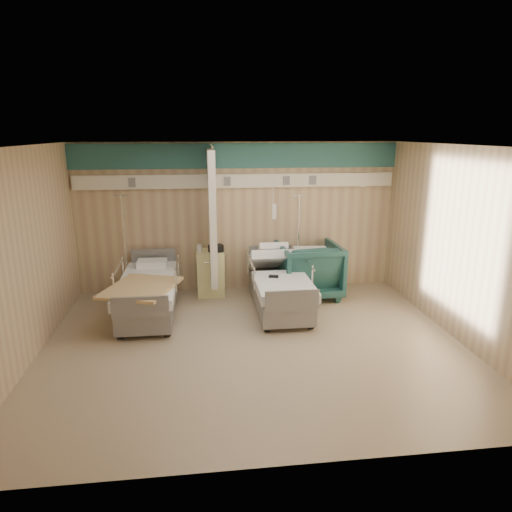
# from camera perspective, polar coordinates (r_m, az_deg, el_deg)

# --- Properties ---
(ground) EXTENTS (6.00, 5.00, 0.00)m
(ground) POSITION_cam_1_polar(r_m,az_deg,el_deg) (6.72, -0.31, -11.00)
(ground) COLOR gray
(ground) RESTS_ON ground
(room_walls) EXTENTS (6.04, 5.04, 2.82)m
(room_walls) POSITION_cam_1_polar(r_m,az_deg,el_deg) (6.37, -0.87, 5.22)
(room_walls) COLOR tan
(room_walls) RESTS_ON ground
(bed_right) EXTENTS (1.00, 2.16, 0.63)m
(bed_right) POSITION_cam_1_polar(r_m,az_deg,el_deg) (7.86, 2.94, -4.51)
(bed_right) COLOR white
(bed_right) RESTS_ON ground
(bed_left) EXTENTS (1.00, 2.16, 0.63)m
(bed_left) POSITION_cam_1_polar(r_m,az_deg,el_deg) (7.81, -13.24, -5.06)
(bed_left) COLOR white
(bed_left) RESTS_ON ground
(bedside_cabinet) EXTENTS (0.50, 0.48, 0.85)m
(bedside_cabinet) POSITION_cam_1_polar(r_m,az_deg,el_deg) (8.57, -5.68, -2.09)
(bedside_cabinet) COLOR #DFDA8B
(bedside_cabinet) RESTS_ON ground
(visitor_armchair) EXTENTS (1.14, 1.17, 1.02)m
(visitor_armchair) POSITION_cam_1_polar(r_m,az_deg,el_deg) (8.49, 6.60, -1.71)
(visitor_armchair) COLOR #1C4643
(visitor_armchair) RESTS_ON ground
(waffle_blanket) EXTENTS (0.66, 0.60, 0.07)m
(waffle_blanket) POSITION_cam_1_polar(r_m,az_deg,el_deg) (8.32, 6.94, 1.80)
(waffle_blanket) COLOR silver
(waffle_blanket) RESTS_ON visitor_armchair
(iv_stand_right) EXTENTS (0.33, 0.33, 1.86)m
(iv_stand_right) POSITION_cam_1_polar(r_m,az_deg,el_deg) (8.75, 5.19, -2.01)
(iv_stand_right) COLOR silver
(iv_stand_right) RESTS_ON ground
(iv_stand_left) EXTENTS (0.34, 0.34, 1.91)m
(iv_stand_left) POSITION_cam_1_polar(r_m,az_deg,el_deg) (8.73, -15.78, -2.52)
(iv_stand_left) COLOR silver
(iv_stand_left) RESTS_ON ground
(call_remote) EXTENTS (0.17, 0.11, 0.04)m
(call_remote) POSITION_cam_1_polar(r_m,az_deg,el_deg) (7.60, 2.21, -2.56)
(call_remote) COLOR black
(call_remote) RESTS_ON bed_right
(tan_blanket) EXTENTS (1.28, 1.43, 0.04)m
(tan_blanket) POSITION_cam_1_polar(r_m,az_deg,el_deg) (7.27, -14.15, -3.85)
(tan_blanket) COLOR tan
(tan_blanket) RESTS_ON bed_left
(toiletry_bag) EXTENTS (0.29, 0.24, 0.13)m
(toiletry_bag) POSITION_cam_1_polar(r_m,az_deg,el_deg) (8.35, -5.04, 0.96)
(toiletry_bag) COLOR black
(toiletry_bag) RESTS_ON bedside_cabinet
(white_cup) EXTENTS (0.12, 0.12, 0.13)m
(white_cup) POSITION_cam_1_polar(r_m,az_deg,el_deg) (8.42, -7.09, 1.01)
(white_cup) COLOR white
(white_cup) RESTS_ON bedside_cabinet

